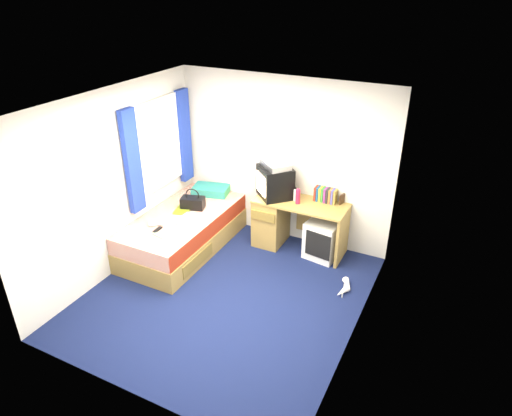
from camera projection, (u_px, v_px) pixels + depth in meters
The scene contains 20 objects.
ground at pixel (226, 295), 5.69m from camera, with size 3.40×3.40×0.00m, color #0C1438.
room_shell at pixel (222, 190), 5.03m from camera, with size 3.40×3.40×3.40m.
bed at pixel (183, 231), 6.56m from camera, with size 1.01×2.00×0.54m.
pillow at pixel (211, 190), 7.04m from camera, with size 0.54×0.34×0.12m, color #175897.
desk at pixel (282, 219), 6.60m from camera, with size 1.30×0.55×0.75m.
storage_cube at pixel (323, 239), 6.37m from camera, with size 0.44×0.44×0.55m, color silver.
crt_tv at pixel (275, 182), 6.39m from camera, with size 0.61×0.61×0.44m.
vcr at pixel (276, 165), 6.27m from camera, with size 0.42×0.30×0.08m, color silver.
book_row at pixel (326, 195), 6.30m from camera, with size 0.31×0.13×0.20m.
picture_frame at pixel (342, 199), 6.25m from camera, with size 0.02×0.12×0.14m, color #321F10.
pink_water_bottle at pixel (298, 197), 6.24m from camera, with size 0.06×0.06×0.20m, color red.
aerosol_can at pixel (295, 195), 6.33m from camera, with size 0.05×0.05×0.18m, color silver.
handbag at pixel (193, 202), 6.59m from camera, with size 0.37×0.28×0.31m.
towel at pixel (191, 221), 6.17m from camera, with size 0.30×0.25×0.10m, color silver.
magazine at pixel (183, 210), 6.55m from camera, with size 0.21×0.28×0.01m, color #CBEF1A.
water_bottle at pixel (157, 223), 6.15m from camera, with size 0.07×0.07×0.20m, color white.
colour_swatch_fan at pixel (158, 235), 5.92m from camera, with size 0.22×0.06×0.01m, color yellow.
remote_control at pixel (157, 230), 6.05m from camera, with size 0.05×0.16×0.02m, color black.
window_assembly at pixel (159, 147), 6.37m from camera, with size 0.11×1.42×1.40m.
white_heels at pixel (345, 288), 5.75m from camera, with size 0.20×0.41×0.09m.
Camera 1 is at (2.38, -3.91, 3.58)m, focal length 32.00 mm.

